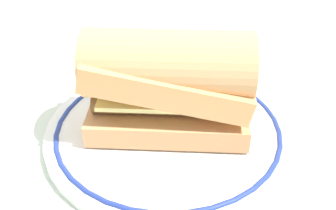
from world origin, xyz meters
The scene contains 3 objects.
ground_plane centered at (0.00, 0.00, 0.00)m, with size 1.50×1.50×0.00m, color silver.
plate centered at (0.02, -0.02, 0.01)m, with size 0.29×0.29×0.01m.
sausage_sandwich centered at (0.02, -0.02, 0.08)m, with size 0.21×0.15×0.12m.
Camera 1 is at (-0.10, -0.39, 0.32)m, focal length 44.42 mm.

